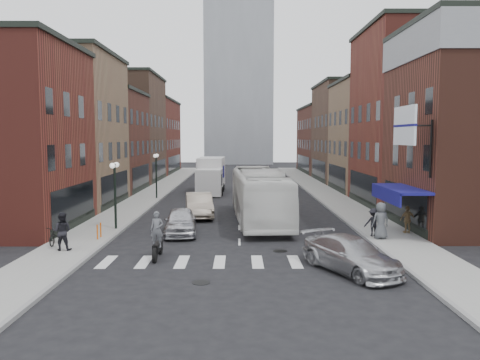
# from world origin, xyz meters

# --- Properties ---
(ground) EXTENTS (160.00, 160.00, 0.00)m
(ground) POSITION_xyz_m (0.00, 0.00, 0.00)
(ground) COLOR black
(ground) RESTS_ON ground
(sidewalk_left) EXTENTS (3.00, 74.00, 0.15)m
(sidewalk_left) POSITION_xyz_m (-8.50, 22.00, 0.07)
(sidewalk_left) COLOR gray
(sidewalk_left) RESTS_ON ground
(sidewalk_right) EXTENTS (3.00, 74.00, 0.15)m
(sidewalk_right) POSITION_xyz_m (8.50, 22.00, 0.07)
(sidewalk_right) COLOR gray
(sidewalk_right) RESTS_ON ground
(curb_left) EXTENTS (0.20, 74.00, 0.16)m
(curb_left) POSITION_xyz_m (-7.00, 22.00, 0.00)
(curb_left) COLOR gray
(curb_left) RESTS_ON ground
(curb_right) EXTENTS (0.20, 74.00, 0.16)m
(curb_right) POSITION_xyz_m (7.00, 22.00, 0.00)
(curb_right) COLOR gray
(curb_right) RESTS_ON ground
(crosswalk_stripes) EXTENTS (12.00, 2.20, 0.01)m
(crosswalk_stripes) POSITION_xyz_m (0.00, -3.00, 0.00)
(crosswalk_stripes) COLOR silver
(crosswalk_stripes) RESTS_ON ground
(bldg_left_mid_a) EXTENTS (10.30, 10.20, 12.30)m
(bldg_left_mid_a) POSITION_xyz_m (-14.99, 14.00, 6.15)
(bldg_left_mid_a) COLOR #936E51
(bldg_left_mid_a) RESTS_ON ground
(bldg_left_mid_b) EXTENTS (10.30, 10.20, 10.30)m
(bldg_left_mid_b) POSITION_xyz_m (-14.99, 24.00, 5.15)
(bldg_left_mid_b) COLOR #4E261C
(bldg_left_mid_b) RESTS_ON ground
(bldg_left_far_a) EXTENTS (10.30, 12.20, 13.30)m
(bldg_left_far_a) POSITION_xyz_m (-14.99, 35.00, 6.65)
(bldg_left_far_a) COLOR #4F3527
(bldg_left_far_a) RESTS_ON ground
(bldg_left_far_b) EXTENTS (10.30, 16.20, 11.30)m
(bldg_left_far_b) POSITION_xyz_m (-14.99, 49.00, 5.65)
(bldg_left_far_b) COLOR maroon
(bldg_left_far_b) RESTS_ON ground
(bldg_right_mid_a) EXTENTS (10.30, 10.20, 14.30)m
(bldg_right_mid_a) POSITION_xyz_m (15.00, 14.00, 7.15)
(bldg_right_mid_a) COLOR maroon
(bldg_right_mid_a) RESTS_ON ground
(bldg_right_mid_b) EXTENTS (10.30, 10.20, 11.30)m
(bldg_right_mid_b) POSITION_xyz_m (14.99, 24.00, 5.65)
(bldg_right_mid_b) COLOR #936E51
(bldg_right_mid_b) RESTS_ON ground
(bldg_right_far_a) EXTENTS (10.30, 12.20, 12.30)m
(bldg_right_far_a) POSITION_xyz_m (14.99, 35.00, 6.15)
(bldg_right_far_a) COLOR #4F3527
(bldg_right_far_a) RESTS_ON ground
(bldg_right_far_b) EXTENTS (10.30, 16.20, 10.30)m
(bldg_right_far_b) POSITION_xyz_m (14.99, 49.00, 5.15)
(bldg_right_far_b) COLOR #4E261C
(bldg_right_far_b) RESTS_ON ground
(awning_blue) EXTENTS (1.80, 5.00, 0.78)m
(awning_blue) POSITION_xyz_m (8.93, 2.50, 2.63)
(awning_blue) COLOR navy
(awning_blue) RESTS_ON ground
(billboard_sign) EXTENTS (1.52, 3.00, 3.70)m
(billboard_sign) POSITION_xyz_m (8.59, 0.50, 6.13)
(billboard_sign) COLOR black
(billboard_sign) RESTS_ON ground
(distant_tower) EXTENTS (14.00, 14.00, 50.00)m
(distant_tower) POSITION_xyz_m (0.00, 78.00, 25.00)
(distant_tower) COLOR #9399A0
(distant_tower) RESTS_ON ground
(streetlamp_near) EXTENTS (0.32, 1.22, 4.11)m
(streetlamp_near) POSITION_xyz_m (-7.40, 4.00, 2.91)
(streetlamp_near) COLOR black
(streetlamp_near) RESTS_ON ground
(streetlamp_far) EXTENTS (0.32, 1.22, 4.11)m
(streetlamp_far) POSITION_xyz_m (-7.40, 18.00, 2.91)
(streetlamp_far) COLOR black
(streetlamp_far) RESTS_ON ground
(bike_rack) EXTENTS (0.08, 0.68, 0.80)m
(bike_rack) POSITION_xyz_m (-7.60, 1.30, 0.55)
(bike_rack) COLOR #D8590C
(bike_rack) RESTS_ON sidewalk_left
(box_truck) EXTENTS (2.67, 8.16, 3.52)m
(box_truck) POSITION_xyz_m (-2.82, 23.04, 1.74)
(box_truck) COLOR silver
(box_truck) RESTS_ON ground
(motorcycle_rider) EXTENTS (0.62, 2.18, 2.22)m
(motorcycle_rider) POSITION_xyz_m (-3.80, -2.42, 1.04)
(motorcycle_rider) COLOR black
(motorcycle_rider) RESTS_ON ground
(transit_bus) EXTENTS (3.68, 12.78, 3.52)m
(transit_bus) POSITION_xyz_m (1.34, 7.14, 1.76)
(transit_bus) COLOR silver
(transit_bus) RESTS_ON ground
(sedan_left_near) EXTENTS (2.22, 4.61, 1.52)m
(sedan_left_near) POSITION_xyz_m (-3.40, 3.00, 0.76)
(sedan_left_near) COLOR silver
(sedan_left_near) RESTS_ON ground
(sedan_left_far) EXTENTS (2.45, 5.28, 1.68)m
(sedan_left_far) POSITION_xyz_m (-2.82, 8.94, 0.84)
(sedan_left_far) COLOR #B5A592
(sedan_left_far) RESTS_ON ground
(curb_car) EXTENTS (4.07, 5.36, 1.45)m
(curb_car) POSITION_xyz_m (4.64, -4.55, 0.72)
(curb_car) COLOR #B6B7BB
(curb_car) RESTS_ON ground
(parked_bicycle) EXTENTS (0.66, 1.79, 0.93)m
(parked_bicycle) POSITION_xyz_m (-9.36, -0.10, 0.62)
(parked_bicycle) COLOR black
(parked_bicycle) RESTS_ON sidewalk_left
(ped_left_solo) EXTENTS (0.92, 0.54, 1.86)m
(ped_left_solo) POSITION_xyz_m (-8.58, -1.38, 1.08)
(ped_left_solo) COLOR black
(ped_left_solo) RESTS_ON sidewalk_left
(ped_right_a) EXTENTS (1.02, 0.54, 1.55)m
(ped_right_a) POSITION_xyz_m (7.40, 1.78, 0.93)
(ped_right_a) COLOR black
(ped_right_a) RESTS_ON sidewalk_right
(ped_right_b) EXTENTS (0.99, 0.63, 1.56)m
(ped_right_b) POSITION_xyz_m (9.60, 2.63, 0.93)
(ped_right_b) COLOR olive
(ped_right_b) RESTS_ON sidewalk_right
(ped_right_c) EXTENTS (1.09, 0.84, 1.98)m
(ped_right_c) POSITION_xyz_m (7.60, 1.12, 1.14)
(ped_right_c) COLOR #515458
(ped_right_c) RESTS_ON sidewalk_right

